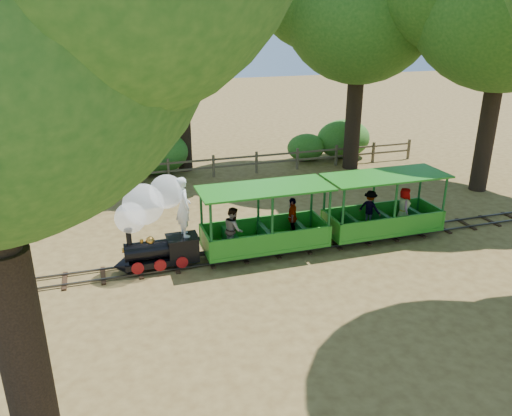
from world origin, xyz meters
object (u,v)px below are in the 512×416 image
object	(u,v)px
carriage_rear	(383,213)
fence	(235,163)
locomotive	(154,217)
carriage_front	(263,229)

from	to	relation	value
carriage_rear	fence	bearing A→B (deg)	108.71
locomotive	carriage_front	distance (m)	3.21
locomotive	carriage_rear	xyz separation A→B (m)	(7.21, -0.06, -0.74)
carriage_front	fence	distance (m)	8.15
carriage_front	carriage_rear	world-z (taller)	same
locomotive	carriage_rear	bearing A→B (deg)	-0.44
carriage_front	carriage_rear	size ratio (longest dim) A/B	1.00
carriage_rear	locomotive	bearing A→B (deg)	179.56
fence	carriage_front	bearing A→B (deg)	-99.75
carriage_rear	fence	size ratio (longest dim) A/B	0.21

